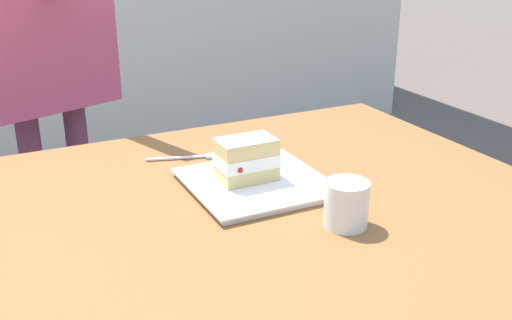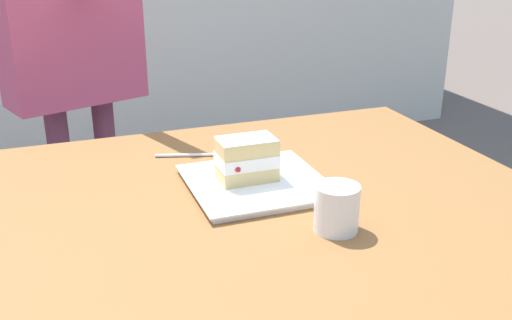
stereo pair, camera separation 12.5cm
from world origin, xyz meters
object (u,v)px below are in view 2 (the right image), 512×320
(patio_table, at_px, (199,265))
(cake_slice, at_px, (247,159))
(diner_person, at_px, (70,23))
(coffee_cup, at_px, (337,207))
(dessert_fork, at_px, (196,155))
(dessert_plate, at_px, (256,183))

(patio_table, xyz_separation_m, cake_slice, (-0.14, -0.13, 0.15))
(patio_table, xyz_separation_m, diner_person, (0.13, -0.95, 0.33))
(patio_table, relative_size, coffee_cup, 17.03)
(dessert_fork, bearing_deg, patio_table, 75.46)
(patio_table, distance_m, dessert_fork, 0.36)
(patio_table, relative_size, diner_person, 0.98)
(dessert_fork, bearing_deg, diner_person, -70.32)
(dessert_plate, xyz_separation_m, cake_slice, (0.02, -0.01, 0.05))
(dessert_fork, relative_size, coffee_cup, 1.93)
(dessert_fork, distance_m, coffee_cup, 0.47)
(patio_table, xyz_separation_m, dessert_fork, (-0.09, -0.34, 0.09))
(cake_slice, bearing_deg, dessert_fork, -74.85)
(cake_slice, distance_m, dessert_fork, 0.22)
(dessert_plate, xyz_separation_m, diner_person, (0.29, -0.84, 0.23))
(patio_table, distance_m, diner_person, 1.02)
(dessert_plate, distance_m, coffee_cup, 0.24)
(dessert_plate, distance_m, diner_person, 0.92)
(cake_slice, height_order, coffee_cup, cake_slice)
(dessert_plate, xyz_separation_m, coffee_cup, (-0.07, 0.23, 0.04))
(patio_table, xyz_separation_m, dessert_plate, (-0.16, -0.12, 0.10))
(patio_table, relative_size, dessert_fork, 8.83)
(dessert_plate, height_order, cake_slice, cake_slice)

